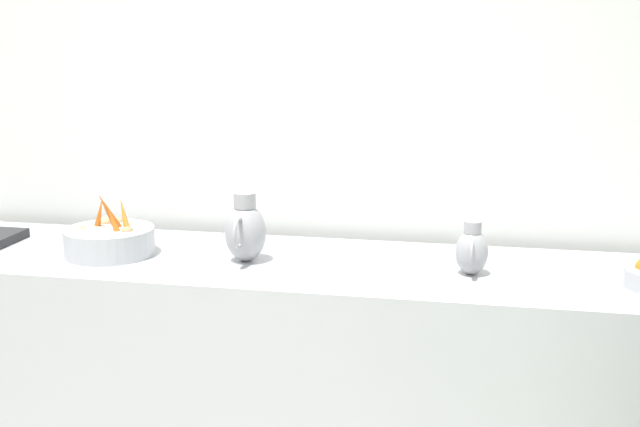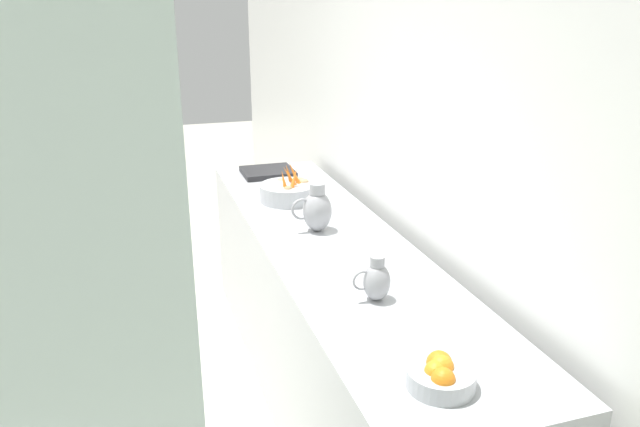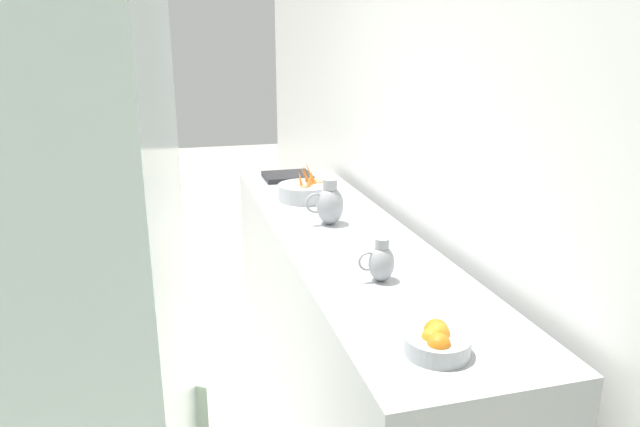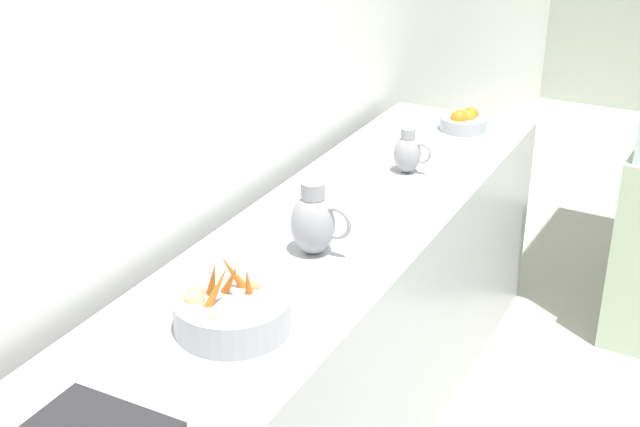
# 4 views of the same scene
# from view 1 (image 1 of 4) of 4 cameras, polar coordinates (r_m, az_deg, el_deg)

# --- Properties ---
(tile_wall_left) EXTENTS (0.10, 8.94, 3.00)m
(tile_wall_left) POSITION_cam_1_polar(r_m,az_deg,el_deg) (3.16, 8.46, 8.39)
(tile_wall_left) COLOR white
(tile_wall_left) RESTS_ON ground_plane
(prep_counter) EXTENTS (0.70, 3.04, 0.93)m
(prep_counter) POSITION_cam_1_polar(r_m,az_deg,el_deg) (3.05, -2.31, -11.85)
(prep_counter) COLOR #ADAFB5
(prep_counter) RESTS_ON ground_plane
(vegetable_colander) EXTENTS (0.33, 0.33, 0.23)m
(vegetable_colander) POSITION_cam_1_polar(r_m,az_deg,el_deg) (3.05, -14.96, -1.86)
(vegetable_colander) COLOR #ADAFB5
(vegetable_colander) RESTS_ON prep_counter
(metal_pitcher_tall) EXTENTS (0.21, 0.15, 0.25)m
(metal_pitcher_tall) POSITION_cam_1_polar(r_m,az_deg,el_deg) (2.86, -5.43, -1.24)
(metal_pitcher_tall) COLOR #939399
(metal_pitcher_tall) RESTS_ON prep_counter
(metal_pitcher_short) EXTENTS (0.16, 0.11, 0.19)m
(metal_pitcher_short) POSITION_cam_1_polar(r_m,az_deg,el_deg) (2.75, 10.91, -2.65)
(metal_pitcher_short) COLOR #939399
(metal_pitcher_short) RESTS_ON prep_counter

